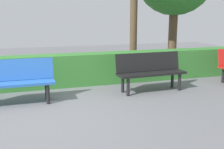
% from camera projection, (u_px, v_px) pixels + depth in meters
% --- Properties ---
extents(ground_plane, '(20.89, 20.89, 0.00)m').
position_uv_depth(ground_plane, '(29.00, 117.00, 4.76)').
color(ground_plane, slate).
extents(bench_black, '(1.60, 0.53, 0.86)m').
position_uv_depth(bench_black, '(150.00, 70.00, 6.31)').
color(bench_black, black).
rests_on(bench_black, ground_plane).
extents(bench_blue, '(1.52, 0.46, 0.86)m').
position_uv_depth(bench_blue, '(14.00, 80.00, 5.39)').
color(bench_blue, blue).
rests_on(bench_blue, ground_plane).
extents(hedge_row, '(16.89, 0.50, 0.77)m').
position_uv_depth(hedge_row, '(77.00, 70.00, 6.84)').
color(hedge_row, '#387F33').
rests_on(hedge_row, ground_plane).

